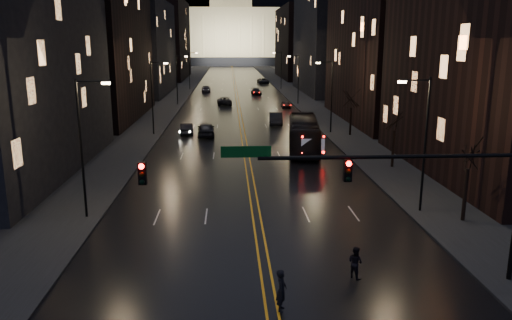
{
  "coord_description": "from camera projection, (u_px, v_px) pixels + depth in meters",
  "views": [
    {
      "loc": [
        -1.73,
        -21.11,
        11.12
      ],
      "look_at": [
        0.08,
        11.81,
        3.34
      ],
      "focal_mm": 35.0,
      "sensor_mm": 36.0,
      "label": 1
    }
  ],
  "objects": [
    {
      "name": "streetlamp_left_near",
      "position": [
        84.0,
        142.0,
        31.14
      ],
      "size": [
        2.13,
        0.25,
        9.0
      ],
      "color": "black",
      "rests_on": "ground"
    },
    {
      "name": "streetlamp_right_dist",
      "position": [
        280.0,
        68.0,
        119.75
      ],
      "size": [
        2.13,
        0.25,
        9.0
      ],
      "color": "black",
      "rests_on": "ground"
    },
    {
      "name": "building_right_mid",
      "position": [
        330.0,
        34.0,
        110.7
      ],
      "size": [
        12.0,
        34.0,
        26.0
      ],
      "primitive_type": "cube",
      "color": "black",
      "rests_on": "ground"
    },
    {
      "name": "pedestrian_b",
      "position": [
        355.0,
        262.0,
        24.01
      ],
      "size": [
        0.81,
        0.88,
        1.61
      ],
      "primitive_type": "imported",
      "rotation": [
        0.0,
        0.0,
        2.21
      ],
      "color": "black",
      "rests_on": "ground"
    },
    {
      "name": "streetlamp_right_mid",
      "position": [
        330.0,
        93.0,
        61.44
      ],
      "size": [
        2.13,
        0.25,
        9.0
      ],
      "color": "black",
      "rests_on": "ground"
    },
    {
      "name": "receding_car_d",
      "position": [
        263.0,
        81.0,
        137.74
      ],
      "size": [
        3.25,
        5.9,
        1.56
      ],
      "primitive_type": "imported",
      "rotation": [
        0.0,
        0.0,
        0.12
      ],
      "color": "black",
      "rests_on": "ground"
    },
    {
      "name": "sidewalk_right",
      "position": [
        281.0,
        80.0,
        150.23
      ],
      "size": [
        8.0,
        320.0,
        0.16
      ],
      "primitive_type": "cube",
      "color": "black",
      "rests_on": "ground"
    },
    {
      "name": "pedestrian_a",
      "position": [
        281.0,
        290.0,
        21.03
      ],
      "size": [
        0.6,
        0.77,
        1.86
      ],
      "primitive_type": "imported",
      "rotation": [
        0.0,
        0.0,
        1.32
      ],
      "color": "black",
      "rests_on": "ground"
    },
    {
      "name": "center_line",
      "position": [
        234.0,
        80.0,
        149.49
      ],
      "size": [
        0.62,
        320.0,
        0.01
      ],
      "primitive_type": "cube",
      "color": "orange",
      "rests_on": "road"
    },
    {
      "name": "bus",
      "position": [
        303.0,
        134.0,
        52.31
      ],
      "size": [
        4.37,
        12.76,
        3.48
      ],
      "primitive_type": "imported",
      "rotation": [
        0.0,
        0.0,
        -0.12
      ],
      "color": "black",
      "rests_on": "ground"
    },
    {
      "name": "streetlamp_right_far",
      "position": [
        297.0,
        77.0,
        90.6
      ],
      "size": [
        2.13,
        0.25,
        9.0
      ],
      "color": "black",
      "rests_on": "ground"
    },
    {
      "name": "oncoming_car_b",
      "position": [
        186.0,
        129.0,
        61.71
      ],
      "size": [
        2.03,
        4.55,
        1.45
      ],
      "primitive_type": "imported",
      "rotation": [
        0.0,
        0.0,
        3.26
      ],
      "color": "black",
      "rests_on": "ground"
    },
    {
      "name": "building_right_dist",
      "position": [
        300.0,
        43.0,
        157.81
      ],
      "size": [
        12.0,
        40.0,
        22.0
      ],
      "primitive_type": "cube",
      "color": "black",
      "rests_on": "ground"
    },
    {
      "name": "building_left_far",
      "position": [
        140.0,
        48.0,
        109.16
      ],
      "size": [
        12.0,
        34.0,
        20.0
      ],
      "primitive_type": "cube",
      "color": "black",
      "rests_on": "ground"
    },
    {
      "name": "streetlamp_left_dist",
      "position": [
        190.0,
        69.0,
        118.6
      ],
      "size": [
        2.13,
        0.25,
        9.0
      ],
      "color": "black",
      "rests_on": "ground"
    },
    {
      "name": "capitol",
      "position": [
        231.0,
        31.0,
        262.18
      ],
      "size": [
        90.0,
        50.0,
        58.5
      ],
      "color": "black",
      "rests_on": "ground"
    },
    {
      "name": "streetlamp_right_near",
      "position": [
        423.0,
        138.0,
        32.29
      ],
      "size": [
        2.13,
        0.25,
        9.0
      ],
      "color": "black",
      "rests_on": "ground"
    },
    {
      "name": "oncoming_car_c",
      "position": [
        224.0,
        101.0,
        91.0
      ],
      "size": [
        2.78,
        5.48,
        1.49
      ],
      "primitive_type": "imported",
      "rotation": [
        0.0,
        0.0,
        3.2
      ],
      "color": "black",
      "rests_on": "ground"
    },
    {
      "name": "building_left_mid",
      "position": [
        93.0,
        22.0,
        71.31
      ],
      "size": [
        12.0,
        30.0,
        28.0
      ],
      "primitive_type": "cube",
      "color": "black",
      "rests_on": "ground"
    },
    {
      "name": "streetlamp_left_mid",
      "position": [
        153.0,
        94.0,
        60.29
      ],
      "size": [
        2.13,
        0.25,
        9.0
      ],
      "color": "black",
      "rests_on": "ground"
    },
    {
      "name": "tree_right_mid",
      "position": [
        395.0,
        119.0,
        44.2
      ],
      "size": [
        2.4,
        2.4,
        6.65
      ],
      "color": "black",
      "rests_on": "ground"
    },
    {
      "name": "receding_car_a",
      "position": [
        276.0,
        119.0,
        69.02
      ],
      "size": [
        2.12,
        5.2,
        1.68
      ],
      "primitive_type": "imported",
      "rotation": [
        0.0,
        0.0,
        -0.07
      ],
      "color": "black",
      "rests_on": "ground"
    },
    {
      "name": "sidewalk_left",
      "position": [
        187.0,
        81.0,
        148.74
      ],
      "size": [
        8.0,
        320.0,
        0.16
      ],
      "primitive_type": "cube",
      "color": "black",
      "rests_on": "ground"
    },
    {
      "name": "road",
      "position": [
        234.0,
        81.0,
        149.5
      ],
      "size": [
        20.0,
        320.0,
        0.02
      ],
      "primitive_type": "cube",
      "color": "black",
      "rests_on": "ground"
    },
    {
      "name": "traffic_signal",
      "position": [
        400.0,
        180.0,
        22.3
      ],
      "size": [
        17.29,
        0.45,
        7.0
      ],
      "color": "black",
      "rests_on": "ground"
    },
    {
      "name": "building_right_near",
      "position": [
        504.0,
        32.0,
        40.96
      ],
      "size": [
        12.0,
        26.0,
        24.0
      ],
      "primitive_type": "cube",
      "color": "black",
      "rests_on": "ground"
    },
    {
      "name": "ground",
      "position": [
        268.0,
        288.0,
        23.16
      ],
      "size": [
        900.0,
        900.0,
        0.0
      ],
      "primitive_type": "plane",
      "color": "black",
      "rests_on": "ground"
    },
    {
      "name": "streetlamp_left_far",
      "position": [
        178.0,
        77.0,
        89.45
      ],
      "size": [
        2.13,
        0.25,
        9.0
      ],
      "color": "black",
      "rests_on": "ground"
    },
    {
      "name": "receding_car_b",
      "position": [
        286.0,
        105.0,
        86.5
      ],
      "size": [
        1.54,
        3.75,
        1.27
      ],
      "primitive_type": "imported",
      "rotation": [
        0.0,
        0.0,
        -0.01
      ],
      "color": "black",
      "rests_on": "ground"
    },
    {
      "name": "building_left_dist",
      "position": [
        166.0,
        40.0,
        155.34
      ],
      "size": [
        12.0,
        40.0,
        24.0
      ],
      "primitive_type": "cube",
      "color": "black",
      "rests_on": "ground"
    },
    {
      "name": "tree_right_far",
      "position": [
        352.0,
        99.0,
        59.75
      ],
      "size": [
        2.4,
        2.4,
        6.65
      ],
      "color": "black",
      "rests_on": "ground"
    },
    {
      "name": "tree_right_near",
      "position": [
        469.0,
        153.0,
        30.59
      ],
      "size": [
        2.4,
        2.4,
        6.65
      ],
      "color": "black",
      "rests_on": "ground"
    },
    {
      "name": "oncoming_car_d",
      "position": [
        206.0,
        89.0,
        115.35
      ],
      "size": [
        2.28,
        5.11,
        1.46
      ],
      "primitive_type": "imported",
      "rotation": [
        0.0,
        0.0,
        3.19
      ],
      "color": "black",
      "rests_on": "ground"
    },
    {
      "name": "receding_car_c",
      "position": [
        256.0,
        92.0,
        108.39
      ],
      "size": [
        2.23,
        4.82,
        1.37
      ],
      "primitive_type": "imported",
      "rotation": [
        0.0,
        0.0,
        0.07
      ],
      "color": "black",
      "rests_on": "ground"
    },
    {
      "name": "oncoming_car_a",
      "position": [
        206.0,
        129.0,
        60.45
      ],
      "size": [
        2.22,
        5.1,
        1.71
      ],
      "primitive_type": "imported",
      "rotation": [
        0.0,
        0.0,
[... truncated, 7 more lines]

